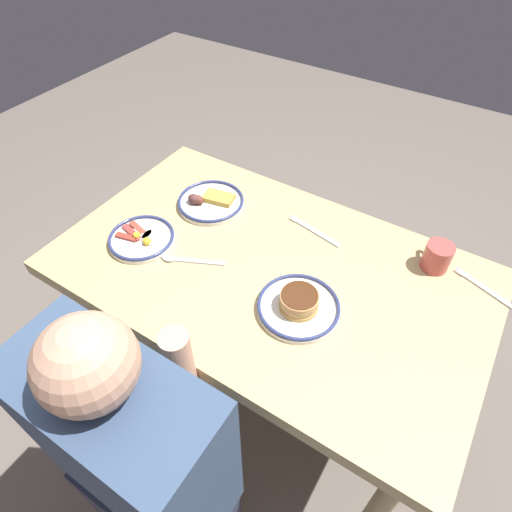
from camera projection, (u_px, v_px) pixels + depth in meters
name	position (u px, v px, depth m)	size (l,w,h in m)	color
ground_plane	(265.00, 383.00, 1.83)	(6.00, 6.00, 0.00)	#675D54
dining_table	(268.00, 285.00, 1.36)	(1.29, 0.77, 0.73)	tan
plate_near_main	(210.00, 202.00, 1.49)	(0.23, 0.23, 0.05)	silver
plate_center_pancakes	(142.00, 238.00, 1.37)	(0.21, 0.21, 0.04)	silver
plate_far_companion	(299.00, 305.00, 1.18)	(0.23, 0.23, 0.06)	silver
coffee_mug	(437.00, 256.00, 1.27)	(0.08, 0.10, 0.09)	#BF4C47
fork_near	(314.00, 231.00, 1.41)	(0.20, 0.06, 0.01)	silver
fork_far	(483.00, 288.00, 1.24)	(0.18, 0.08, 0.01)	silver
tea_spoon	(184.00, 260.00, 1.32)	(0.18, 0.09, 0.01)	silver
seated_diner	(146.00, 469.00, 1.10)	(0.46, 0.34, 1.13)	#384C6B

